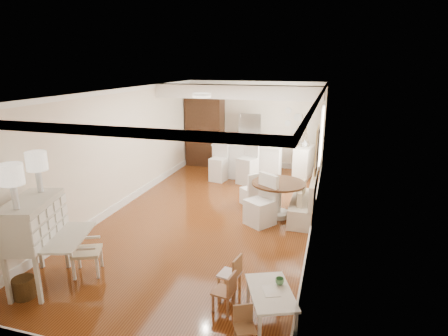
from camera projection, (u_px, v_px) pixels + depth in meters
The scene contains 20 objects.
room at pixel (217, 128), 8.27m from camera, with size 9.00×9.04×2.82m.
secretary_bureau at pixel (36, 243), 5.71m from camera, with size 1.11×1.13×1.42m, color beige.
gustavian_armchair at pixel (87, 251), 6.11m from camera, with size 0.47×0.47×0.81m, color white.
wicker_basket at pixel (24, 288), 5.54m from camera, with size 0.31×0.31×0.31m, color #493216.
kids_table at pixel (270, 306), 5.01m from camera, with size 0.55×0.91×0.46m, color silver.
kids_chair_a at pixel (224, 291), 5.22m from camera, with size 0.29×0.29×0.59m, color #996745.
kids_chair_b at pixel (229, 274), 5.62m from camera, with size 0.30×0.30×0.62m, color #AB7A4E.
kids_chair_c at pixel (245, 327), 4.56m from camera, with size 0.25×0.25×0.52m, color #956843.
banquette at pixel (303, 197), 8.30m from camera, with size 0.52×1.60×0.98m, color silver.
dining_table at pixel (278, 199), 8.39m from camera, with size 1.18×1.18×0.81m, color #4B2C18.
slip_chair_near at pixel (260, 200), 7.95m from camera, with size 0.52×0.54×1.09m, color white.
slip_chair_far at pixel (251, 188), 9.13m from camera, with size 0.39×0.40×0.82m, color white.
breakfast_counter at pixel (247, 161), 11.21m from camera, with size 2.05×0.65×1.03m, color white.
bar_stool_left at pixel (218, 163), 10.92m from camera, with size 0.43×0.43×1.09m, color white.
bar_stool_right at pixel (247, 163), 10.65m from camera, with size 0.48×0.48×1.20m, color silver.
pantry_cabinet at pixel (205, 131), 12.50m from camera, with size 1.20×0.60×2.30m, color #381E11.
fridge at pixel (261, 142), 12.02m from camera, with size 0.75×0.65×1.80m, color silver.
sideboard at pixel (304, 162), 11.29m from camera, with size 0.44×0.99×0.94m, color white.
pencil_cup at pixel (280, 281), 5.08m from camera, with size 0.12×0.12×0.09m, color #599A62.
branch_vase at pixel (305, 143), 11.17m from camera, with size 0.20×0.20×0.21m, color white.
Camera 1 is at (2.54, -7.49, 3.37)m, focal length 30.00 mm.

